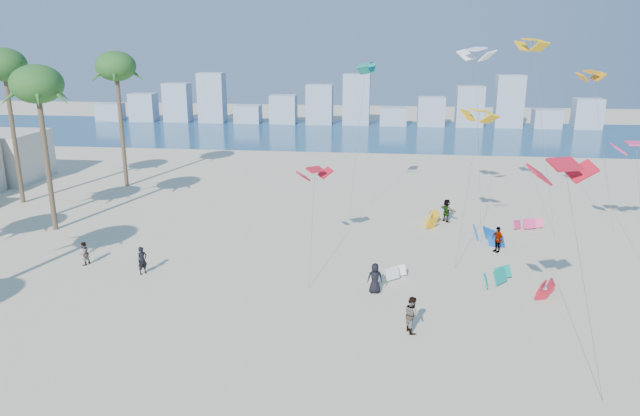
# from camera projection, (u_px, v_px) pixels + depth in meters

# --- Properties ---
(ocean) EXTENTS (220.00, 220.00, 0.00)m
(ocean) POSITION_uv_depth(u_px,v_px,m) (343.00, 134.00, 91.49)
(ocean) COLOR navy
(ocean) RESTS_ON ground
(kitesurfer_near) EXTENTS (0.74, 0.79, 1.82)m
(kitesurfer_near) POSITION_uv_depth(u_px,v_px,m) (142.00, 260.00, 37.90)
(kitesurfer_near) COLOR black
(kitesurfer_near) RESTS_ON ground
(kitesurfer_mid) EXTENTS (1.02, 1.14, 1.93)m
(kitesurfer_mid) POSITION_uv_depth(u_px,v_px,m) (412.00, 314.00, 30.50)
(kitesurfer_mid) COLOR gray
(kitesurfer_mid) RESTS_ON ground
(kitesurfers_far) EXTENTS (41.09, 20.44, 1.93)m
(kitesurfers_far) POSITION_uv_depth(u_px,v_px,m) (469.00, 255.00, 38.72)
(kitesurfers_far) COLOR black
(kitesurfers_far) RESTS_ON ground
(grounded_kites) EXTENTS (13.34, 15.83, 1.01)m
(grounded_kites) POSITION_uv_depth(u_px,v_px,m) (475.00, 245.00, 41.97)
(grounded_kites) COLOR white
(grounded_kites) RESTS_ON ground
(flying_kites) EXTENTS (25.48, 28.60, 14.89)m
(flying_kites) POSITION_uv_depth(u_px,v_px,m) (522.00, 101.00, 39.95)
(flying_kites) COLOR red
(flying_kites) RESTS_ON ground
(distant_skyline) EXTENTS (85.00, 3.00, 8.40)m
(distant_skyline) POSITION_uv_depth(u_px,v_px,m) (341.00, 106.00, 100.29)
(distant_skyline) COLOR #9EADBF
(distant_skyline) RESTS_ON ground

